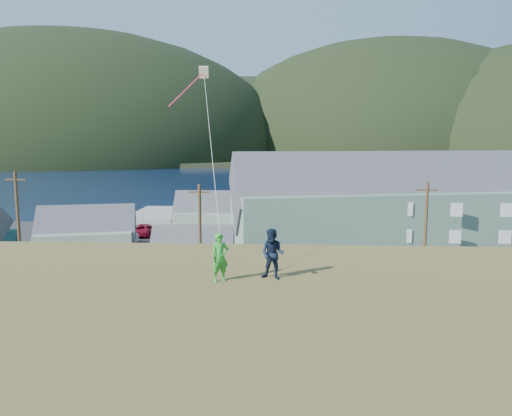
{
  "coord_description": "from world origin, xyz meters",
  "views": [
    {
      "loc": [
        3.76,
        -35.28,
        12.06
      ],
      "look_at": [
        2.51,
        -11.74,
        8.8
      ],
      "focal_mm": 35.0,
      "sensor_mm": 36.0,
      "label": 1
    }
  ],
  "objects_px": {
    "shed_palegreen_near": "(87,237)",
    "shed_white": "(193,255)",
    "kite_flyer_navy": "(273,254)",
    "shed_palegreen_far": "(216,216)",
    "kite_flyer_green": "(220,257)",
    "wharf": "(219,215)",
    "lodge": "(396,202)"
  },
  "relations": [
    {
      "from": "lodge",
      "to": "kite_flyer_navy",
      "type": "height_order",
      "value": "lodge"
    },
    {
      "from": "lodge",
      "to": "kite_flyer_navy",
      "type": "xyz_separation_m",
      "value": [
        -13.13,
        -39.63,
        3.12
      ]
    },
    {
      "from": "shed_palegreen_near",
      "to": "shed_white",
      "type": "relative_size",
      "value": 1.43
    },
    {
      "from": "shed_white",
      "to": "kite_flyer_green",
      "type": "xyz_separation_m",
      "value": [
        5.55,
        -25.01,
        5.86
      ]
    },
    {
      "from": "lodge",
      "to": "shed_palegreen_far",
      "type": "height_order",
      "value": "lodge"
    },
    {
      "from": "shed_palegreen_far",
      "to": "kite_flyer_navy",
      "type": "height_order",
      "value": "kite_flyer_navy"
    },
    {
      "from": "shed_palegreen_near",
      "to": "wharf",
      "type": "bearing_deg",
      "value": 57.69
    },
    {
      "from": "shed_palegreen_near",
      "to": "kite_flyer_navy",
      "type": "relative_size",
      "value": 5.88
    },
    {
      "from": "wharf",
      "to": "shed_white",
      "type": "relative_size",
      "value": 3.57
    },
    {
      "from": "shed_palegreen_near",
      "to": "kite_flyer_green",
      "type": "distance_m",
      "value": 35.33
    },
    {
      "from": "wharf",
      "to": "shed_palegreen_far",
      "type": "relative_size",
      "value": 2.51
    },
    {
      "from": "shed_white",
      "to": "kite_flyer_green",
      "type": "bearing_deg",
      "value": -80.28
    },
    {
      "from": "lodge",
      "to": "kite_flyer_green",
      "type": "height_order",
      "value": "lodge"
    },
    {
      "from": "kite_flyer_navy",
      "to": "shed_palegreen_near",
      "type": "bearing_deg",
      "value": 139.96
    },
    {
      "from": "lodge",
      "to": "shed_palegreen_far",
      "type": "bearing_deg",
      "value": 156.56
    },
    {
      "from": "shed_palegreen_near",
      "to": "kite_flyer_navy",
      "type": "bearing_deg",
      "value": -71.87
    },
    {
      "from": "shed_white",
      "to": "kite_flyer_green",
      "type": "height_order",
      "value": "kite_flyer_green"
    },
    {
      "from": "shed_palegreen_far",
      "to": "kite_flyer_green",
      "type": "height_order",
      "value": "kite_flyer_green"
    },
    {
      "from": "shed_palegreen_far",
      "to": "wharf",
      "type": "bearing_deg",
      "value": 95.86
    },
    {
      "from": "wharf",
      "to": "lodge",
      "type": "xyz_separation_m",
      "value": [
        22.57,
        -18.64,
        4.52
      ]
    },
    {
      "from": "shed_palegreen_near",
      "to": "shed_white",
      "type": "distance_m",
      "value": 12.71
    },
    {
      "from": "shed_palegreen_near",
      "to": "shed_white",
      "type": "bearing_deg",
      "value": -39.37
    },
    {
      "from": "shed_palegreen_far",
      "to": "shed_white",
      "type": "bearing_deg",
      "value": -88.98
    },
    {
      "from": "shed_white",
      "to": "shed_palegreen_near",
      "type": "bearing_deg",
      "value": 151.73
    },
    {
      "from": "shed_white",
      "to": "kite_flyer_green",
      "type": "relative_size",
      "value": 4.35
    },
    {
      "from": "shed_palegreen_far",
      "to": "kite_flyer_navy",
      "type": "distance_m",
      "value": 44.59
    },
    {
      "from": "shed_palegreen_near",
      "to": "kite_flyer_green",
      "type": "relative_size",
      "value": 6.22
    },
    {
      "from": "shed_palegreen_near",
      "to": "shed_white",
      "type": "xyz_separation_m",
      "value": [
        11.47,
        -5.46,
        -0.38
      ]
    },
    {
      "from": "lodge",
      "to": "kite_flyer_green",
      "type": "xyz_separation_m",
      "value": [
        -14.93,
        -40.03,
        3.07
      ]
    },
    {
      "from": "shed_palegreen_near",
      "to": "shed_palegreen_far",
      "type": "xyz_separation_m",
      "value": [
        11.0,
        13.49,
        0.1
      ]
    },
    {
      "from": "lodge",
      "to": "shed_white",
      "type": "height_order",
      "value": "lodge"
    },
    {
      "from": "shed_white",
      "to": "shed_palegreen_far",
      "type": "bearing_deg",
      "value": 88.62
    }
  ]
}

